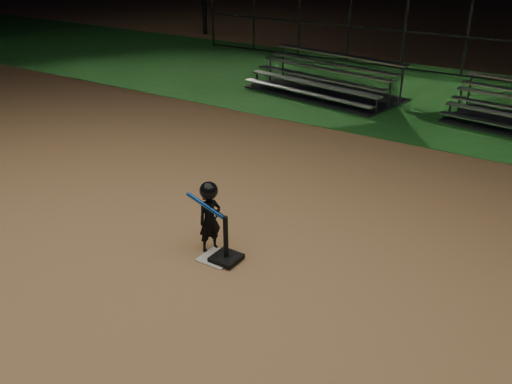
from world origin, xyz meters
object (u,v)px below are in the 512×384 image
at_px(batting_tee, 226,252).
at_px(child_batter, 210,215).
at_px(home_plate, 217,258).
at_px(bleacher_left, 324,87).

relative_size(batting_tee, child_batter, 0.63).
height_order(home_plate, batting_tee, batting_tee).
distance_m(home_plate, bleacher_left, 9.05).
xyz_separation_m(batting_tee, bleacher_left, (-2.86, 8.61, 0.08)).
bearing_deg(batting_tee, home_plate, -172.29).
xyz_separation_m(child_batter, bleacher_left, (-2.49, 8.49, -0.36)).
xyz_separation_m(batting_tee, child_batter, (-0.37, 0.13, 0.43)).
height_order(batting_tee, child_batter, child_batter).
height_order(batting_tee, bleacher_left, bleacher_left).
height_order(home_plate, bleacher_left, bleacher_left).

